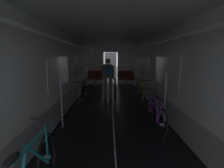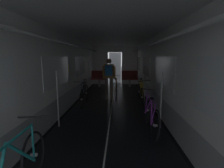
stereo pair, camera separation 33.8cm
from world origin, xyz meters
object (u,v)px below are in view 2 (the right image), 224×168
(bicycle_purple, at_px, (150,115))
(bicycle_orange_in_aisle, at_px, (116,89))
(bench_seat_far_right, at_px, (130,77))
(bicycle_black, at_px, (84,94))
(bench_seat_far_left, at_px, (99,77))
(bicycle_yellow, at_px, (141,93))
(person_cyclist_aisle, at_px, (109,75))

(bicycle_purple, bearing_deg, bicycle_orange_in_aisle, 104.72)
(bench_seat_far_right, bearing_deg, bicycle_orange_in_aisle, -104.42)
(bicycle_orange_in_aisle, bearing_deg, bench_seat_far_right, 75.58)
(bench_seat_far_right, distance_m, bicycle_orange_in_aisle, 3.01)
(bicycle_black, bearing_deg, bench_seat_far_left, 88.17)
(bicycle_orange_in_aisle, bearing_deg, bicycle_yellow, -35.46)
(bicycle_black, relative_size, bicycle_yellow, 1.00)
(bicycle_yellow, bearing_deg, bicycle_orange_in_aisle, 144.54)
(bicycle_yellow, height_order, person_cyclist_aisle, person_cyclist_aisle)
(bicycle_purple, distance_m, bicycle_orange_in_aisle, 3.33)
(bench_seat_far_left, relative_size, person_cyclist_aisle, 0.58)
(person_cyclist_aisle, bearing_deg, bicycle_orange_in_aisle, 41.61)
(bicycle_black, height_order, bicycle_purple, bicycle_purple)
(bicycle_black, height_order, bicycle_yellow, bicycle_yellow)
(bicycle_yellow, bearing_deg, person_cyclist_aisle, 161.87)
(bench_seat_far_left, height_order, bicycle_yellow, bench_seat_far_left)
(bench_seat_far_left, bearing_deg, bicycle_yellow, -60.78)
(bench_seat_far_right, height_order, bicycle_black, bench_seat_far_right)
(bicycle_black, bearing_deg, bicycle_purple, -46.84)
(bicycle_black, height_order, person_cyclist_aisle, person_cyclist_aisle)
(bicycle_purple, height_order, bicycle_orange_in_aisle, bicycle_purple)
(bench_seat_far_left, height_order, bicycle_black, bench_seat_far_left)
(bicycle_purple, bearing_deg, bench_seat_far_right, 90.93)
(bench_seat_far_left, xyz_separation_m, bench_seat_far_right, (1.80, 0.00, 0.00))
(bench_seat_far_right, bearing_deg, person_cyclist_aisle, -108.29)
(bench_seat_far_right, relative_size, bicycle_orange_in_aisle, 0.58)
(bicycle_yellow, xyz_separation_m, bicycle_orange_in_aisle, (-0.95, 0.68, 0.00))
(bicycle_yellow, xyz_separation_m, bicycle_purple, (-0.11, -2.55, -0.00))
(bicycle_yellow, bearing_deg, bicycle_black, -169.77)
(bicycle_black, distance_m, bicycle_orange_in_aisle, 1.59)
(bench_seat_far_left, bearing_deg, bicycle_orange_in_aisle, -70.08)
(bicycle_black, bearing_deg, person_cyclist_aisle, 42.15)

